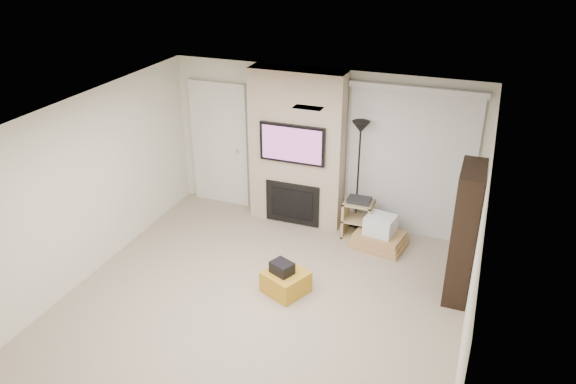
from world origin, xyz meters
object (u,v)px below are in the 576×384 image
at_px(floor_lamp, 360,146).
at_px(bookshelf, 464,233).
at_px(av_stand, 358,216).
at_px(box_stack, 379,235).
at_px(ottoman, 286,282).

distance_m(floor_lamp, bookshelf, 2.11).
relative_size(floor_lamp, av_stand, 2.76).
bearing_deg(floor_lamp, box_stack, -38.22).
xyz_separation_m(ottoman, av_stand, (0.53, 1.77, 0.20)).
bearing_deg(box_stack, floor_lamp, 141.78).
bearing_deg(box_stack, av_stand, 153.51).
bearing_deg(ottoman, bookshelf, 20.32).
height_order(floor_lamp, av_stand, floor_lamp).
distance_m(ottoman, bookshelf, 2.39).
xyz_separation_m(box_stack, bookshelf, (1.21, -0.79, 0.70)).
height_order(ottoman, floor_lamp, floor_lamp).
bearing_deg(bookshelf, av_stand, 148.41).
xyz_separation_m(ottoman, box_stack, (0.92, 1.58, 0.05)).
height_order(ottoman, bookshelf, bookshelf).
distance_m(ottoman, av_stand, 1.86).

